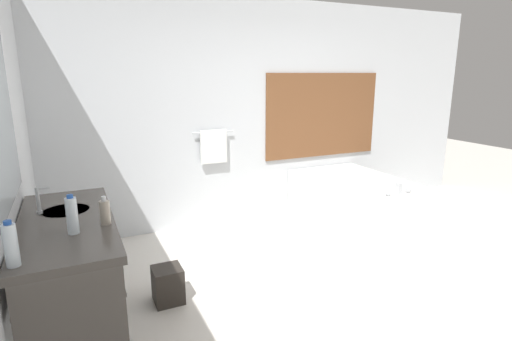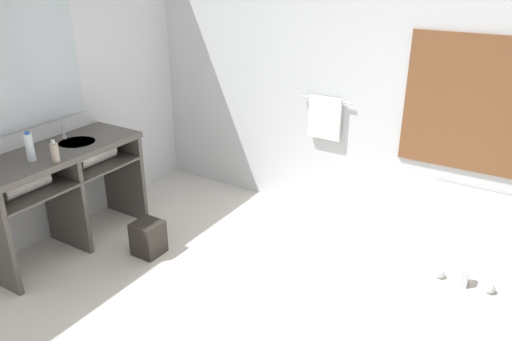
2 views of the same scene
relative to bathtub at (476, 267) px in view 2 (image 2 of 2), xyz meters
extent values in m
cube|color=silver|center=(-1.26, 0.82, 1.03)|extent=(7.40, 0.06, 2.70)
cylinder|color=silver|center=(-1.56, 0.75, 0.83)|extent=(0.50, 0.02, 0.02)
cube|color=white|center=(-1.56, 0.74, 0.66)|extent=(0.32, 0.04, 0.40)
cube|color=#B2C1CC|center=(-3.45, -1.00, 1.29)|extent=(0.02, 1.10, 1.10)
cube|color=#4C4742|center=(-3.16, -1.00, 0.56)|extent=(0.57, 1.41, 0.05)
cube|color=#4C4742|center=(-3.16, -1.00, 0.35)|extent=(0.54, 1.34, 0.02)
cylinder|color=white|center=(-3.16, -0.79, 0.52)|extent=(0.30, 0.30, 0.13)
cube|color=#4C4742|center=(-3.16, -1.00, 0.11)|extent=(0.53, 0.04, 0.86)
cube|color=#4C4742|center=(-3.16, -0.32, 0.11)|extent=(0.53, 0.04, 0.86)
cylinder|color=white|center=(-3.12, -1.35, 0.42)|extent=(0.13, 0.39, 0.13)
cylinder|color=white|center=(-3.12, -0.65, 0.42)|extent=(0.13, 0.39, 0.13)
cylinder|color=silver|center=(-3.32, -0.79, 0.60)|extent=(0.04, 0.04, 0.02)
cylinder|color=silver|center=(-3.32, -0.79, 0.69)|extent=(0.02, 0.02, 0.16)
cube|color=silver|center=(-3.28, -0.79, 0.76)|extent=(0.07, 0.01, 0.01)
cube|color=white|center=(0.00, 0.00, -0.03)|extent=(1.03, 1.55, 0.58)
ellipsoid|color=white|center=(0.00, 0.00, 0.11)|extent=(0.74, 1.12, 0.30)
cube|color=silver|center=(0.00, -0.67, 0.32)|extent=(0.04, 0.07, 0.12)
sphere|color=silver|center=(-0.14, -0.67, 0.29)|extent=(0.06, 0.06, 0.06)
sphere|color=silver|center=(0.14, -0.67, 0.29)|extent=(0.06, 0.06, 0.06)
cylinder|color=white|center=(-3.12, -1.26, 0.70)|extent=(0.06, 0.06, 0.22)
cylinder|color=#1E4CA8|center=(-3.12, -1.26, 0.82)|extent=(0.04, 0.04, 0.02)
cylinder|color=gray|center=(-2.94, -1.18, 0.66)|extent=(0.06, 0.06, 0.15)
cylinder|color=silver|center=(-2.94, -1.18, 0.75)|extent=(0.03, 0.03, 0.03)
cube|color=#2D2823|center=(-2.49, -0.74, -0.17)|extent=(0.23, 0.23, 0.30)
camera|label=1|loc=(-3.08, -3.70, 1.50)|focal=28.00mm
camera|label=2|loc=(0.24, -3.39, 2.04)|focal=35.00mm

